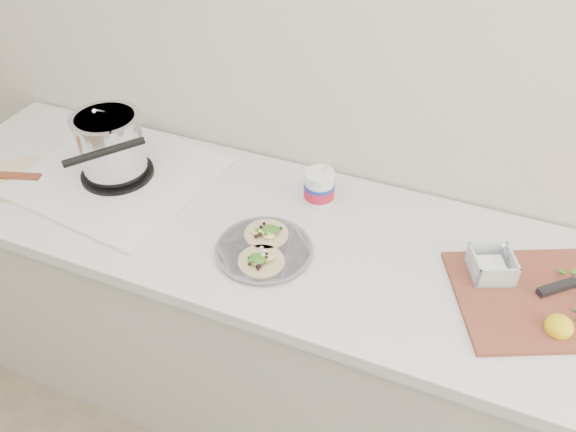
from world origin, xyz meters
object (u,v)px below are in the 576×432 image
at_px(tub, 320,185).
at_px(bacon_plate, 18,179).
at_px(taco_plate, 264,247).
at_px(cutboard, 548,291).
at_px(stove, 113,155).

xyz_separation_m(tub, bacon_plate, (-0.92, -0.26, -0.06)).
distance_m(taco_plate, cutboard, 0.73).
bearing_deg(stove, tub, 18.32).
relative_size(stove, taco_plate, 2.30).
bearing_deg(tub, cutboard, -11.50).
distance_m(stove, tub, 0.65).
xyz_separation_m(taco_plate, tub, (0.07, 0.26, 0.05)).
bearing_deg(tub, taco_plate, -104.41).
relative_size(tub, cutboard, 0.37).
height_order(stove, cutboard, stove).
height_order(taco_plate, bacon_plate, taco_plate).
xyz_separation_m(stove, cutboard, (1.29, -0.01, -0.07)).
distance_m(cutboard, bacon_plate, 1.59).
bearing_deg(cutboard, taco_plate, 165.41).
xyz_separation_m(tub, cutboard, (0.66, -0.13, -0.05)).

